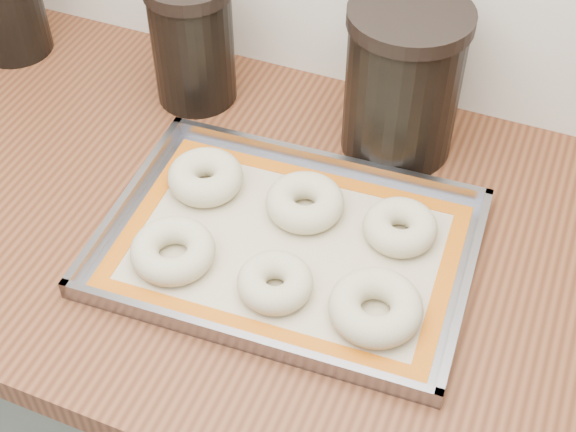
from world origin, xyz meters
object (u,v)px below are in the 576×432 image
at_px(bagel_front_left, 173,251).
at_px(canister_mid, 193,41).
at_px(bagel_back_right, 400,227).
at_px(canister_right, 403,82).
at_px(baking_tray, 288,245).
at_px(bagel_front_mid, 275,282).
at_px(bagel_back_left, 205,177).
at_px(bagel_back_mid, 305,202).
at_px(bagel_front_right, 376,307).

distance_m(bagel_front_left, canister_mid, 0.35).
bearing_deg(bagel_back_right, canister_right, 108.32).
height_order(baking_tray, bagel_front_left, bagel_front_left).
height_order(bagel_front_left, bagel_front_mid, same).
xyz_separation_m(baking_tray, bagel_back_left, (-0.14, 0.06, 0.02)).
xyz_separation_m(baking_tray, canister_mid, (-0.25, 0.24, 0.09)).
xyz_separation_m(bagel_front_left, bagel_back_right, (0.25, 0.14, 0.00)).
bearing_deg(baking_tray, bagel_back_mid, 92.11).
xyz_separation_m(baking_tray, bagel_back_mid, (-0.00, 0.06, 0.02)).
xyz_separation_m(bagel_back_left, bagel_back_mid, (0.14, 0.01, -0.00)).
relative_size(baking_tray, bagel_back_right, 5.04).
bearing_deg(bagel_back_right, baking_tray, -151.08).
xyz_separation_m(bagel_front_mid, canister_right, (0.05, 0.32, 0.09)).
height_order(bagel_front_mid, bagel_front_right, bagel_front_right).
distance_m(bagel_front_right, canister_right, 0.33).
distance_m(bagel_front_left, bagel_front_mid, 0.14).
bearing_deg(canister_mid, baking_tray, -44.11).
relative_size(bagel_back_right, canister_mid, 0.49).
bearing_deg(canister_mid, canister_right, 0.60).
relative_size(bagel_front_right, bagel_back_right, 1.17).
bearing_deg(bagel_back_right, canister_mid, 155.23).
bearing_deg(bagel_back_mid, bagel_front_left, -130.79).
relative_size(baking_tray, canister_mid, 2.44).
relative_size(bagel_front_right, bagel_back_left, 1.08).
relative_size(baking_tray, bagel_back_mid, 4.65).
bearing_deg(bagel_back_mid, bagel_front_right, -43.06).
bearing_deg(bagel_front_mid, bagel_front_left, -179.38).
relative_size(bagel_front_right, canister_mid, 0.57).
distance_m(baking_tray, bagel_back_mid, 0.07).
bearing_deg(baking_tray, bagel_back_left, 158.23).
relative_size(bagel_back_mid, bagel_back_right, 1.08).
distance_m(bagel_front_mid, bagel_back_left, 0.20).
height_order(bagel_back_left, canister_right, canister_right).
bearing_deg(bagel_back_left, bagel_front_right, -23.64).
height_order(bagel_front_left, bagel_back_mid, bagel_back_mid).
height_order(baking_tray, bagel_back_left, bagel_back_left).
xyz_separation_m(bagel_front_right, canister_mid, (-0.39, 0.31, 0.07)).
bearing_deg(bagel_back_mid, bagel_front_mid, -83.41).
bearing_deg(bagel_front_left, canister_right, 59.43).
height_order(bagel_back_right, canister_right, canister_right).
xyz_separation_m(baking_tray, bagel_front_mid, (0.01, -0.07, 0.02)).
xyz_separation_m(bagel_front_mid, canister_mid, (-0.26, 0.32, 0.08)).
relative_size(bagel_back_right, canister_right, 0.43).
bearing_deg(bagel_front_right, baking_tray, 154.45).
xyz_separation_m(bagel_front_right, bagel_back_mid, (-0.14, 0.13, -0.00)).
bearing_deg(bagel_front_mid, baking_tray, 100.42).
bearing_deg(baking_tray, canister_right, 74.78).
bearing_deg(bagel_front_mid, bagel_back_right, 52.00).
xyz_separation_m(bagel_front_mid, bagel_front_right, (0.12, 0.01, 0.00)).
xyz_separation_m(bagel_front_right, bagel_back_right, (-0.01, 0.13, -0.00)).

